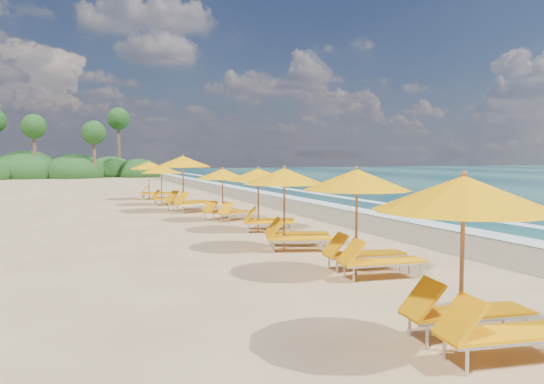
% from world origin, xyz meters
% --- Properties ---
extents(ground, '(160.00, 160.00, 0.00)m').
position_xyz_m(ground, '(0.00, 0.00, 0.00)').
color(ground, tan).
rests_on(ground, ground).
extents(wet_sand, '(4.00, 160.00, 0.01)m').
position_xyz_m(wet_sand, '(4.00, 0.00, 0.01)').
color(wet_sand, '#8E7755').
rests_on(wet_sand, ground).
extents(surf_foam, '(4.00, 160.00, 0.01)m').
position_xyz_m(surf_foam, '(6.70, 0.00, 0.03)').
color(surf_foam, white).
rests_on(surf_foam, ground).
extents(station_0, '(2.83, 2.68, 2.42)m').
position_xyz_m(station_0, '(-2.35, -13.36, 1.35)').
color(station_0, olive).
rests_on(station_0, ground).
extents(station_1, '(2.74, 2.59, 2.37)m').
position_xyz_m(station_1, '(-1.31, -8.85, 1.33)').
color(station_1, olive).
rests_on(station_1, ground).
extents(station_2, '(2.92, 2.84, 2.31)m').
position_xyz_m(station_2, '(-1.52, -5.30, 1.29)').
color(station_2, olive).
rests_on(station_2, ground).
extents(station_3, '(2.83, 2.78, 2.21)m').
position_xyz_m(station_3, '(-0.99, -1.71, 1.24)').
color(station_3, olive).
rests_on(station_3, ground).
extents(station_4, '(2.86, 2.86, 2.12)m').
position_xyz_m(station_4, '(-1.35, 1.66, 1.19)').
color(station_4, olive).
rests_on(station_4, ground).
extents(station_5, '(3.23, 3.12, 2.62)m').
position_xyz_m(station_5, '(-2.05, 5.41, 1.47)').
color(station_5, olive).
rests_on(station_5, ground).
extents(station_6, '(2.32, 2.16, 2.11)m').
position_xyz_m(station_6, '(-2.41, 9.12, 1.19)').
color(station_6, olive).
rests_on(station_6, ground).
extents(station_7, '(2.75, 2.64, 2.26)m').
position_xyz_m(station_7, '(-2.49, 12.82, 1.27)').
color(station_7, olive).
rests_on(station_7, ground).
extents(treeline, '(25.80, 8.80, 9.74)m').
position_xyz_m(treeline, '(-9.94, 45.51, 1.00)').
color(treeline, '#163D14').
rests_on(treeline, ground).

